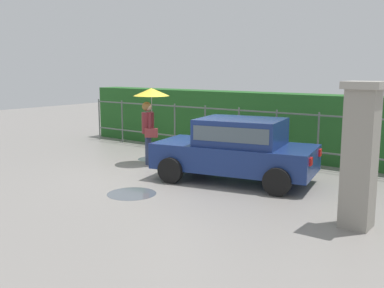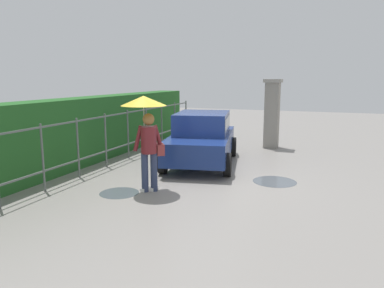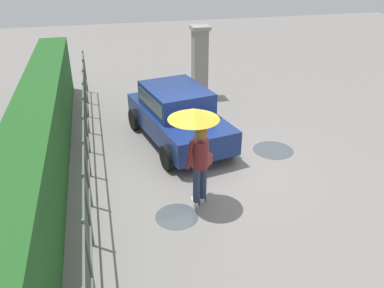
# 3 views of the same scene
# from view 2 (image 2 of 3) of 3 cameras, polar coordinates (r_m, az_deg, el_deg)

# --- Properties ---
(ground_plane) EXTENTS (40.00, 40.00, 0.00)m
(ground_plane) POSITION_cam_2_polar(r_m,az_deg,el_deg) (9.35, 0.99, -5.14)
(ground_plane) COLOR gray
(car) EXTENTS (3.96, 2.44, 1.48)m
(car) POSITION_cam_2_polar(r_m,az_deg,el_deg) (10.69, 1.53, 1.22)
(car) COLOR navy
(car) RESTS_ON ground
(pedestrian) EXTENTS (0.98, 0.98, 2.09)m
(pedestrian) POSITION_cam_2_polar(r_m,az_deg,el_deg) (8.02, -7.05, 3.54)
(pedestrian) COLOR #2D3856
(pedestrian) RESTS_ON ground
(gate_pillar) EXTENTS (0.60, 0.60, 2.42)m
(gate_pillar) POSITION_cam_2_polar(r_m,az_deg,el_deg) (13.40, 12.21, 4.70)
(gate_pillar) COLOR gray
(gate_pillar) RESTS_ON ground
(fence_section) EXTENTS (12.07, 0.05, 1.50)m
(fence_section) POSITION_cam_2_polar(r_m,az_deg,el_deg) (10.53, -13.16, 0.93)
(fence_section) COLOR #59605B
(fence_section) RESTS_ON ground
(hedge_row) EXTENTS (13.02, 0.90, 1.90)m
(hedge_row) POSITION_cam_2_polar(r_m,az_deg,el_deg) (11.07, -17.28, 1.83)
(hedge_row) COLOR #235B23
(hedge_row) RESTS_ON ground
(puddle_near) EXTENTS (1.05, 1.05, 0.00)m
(puddle_near) POSITION_cam_2_polar(r_m,az_deg,el_deg) (9.19, 12.59, -5.66)
(puddle_near) COLOR #4C545B
(puddle_near) RESTS_ON ground
(puddle_far) EXTENTS (0.85, 0.85, 0.00)m
(puddle_far) POSITION_cam_2_polar(r_m,az_deg,el_deg) (8.27, -11.13, -7.40)
(puddle_far) COLOR #4C545B
(puddle_far) RESTS_ON ground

